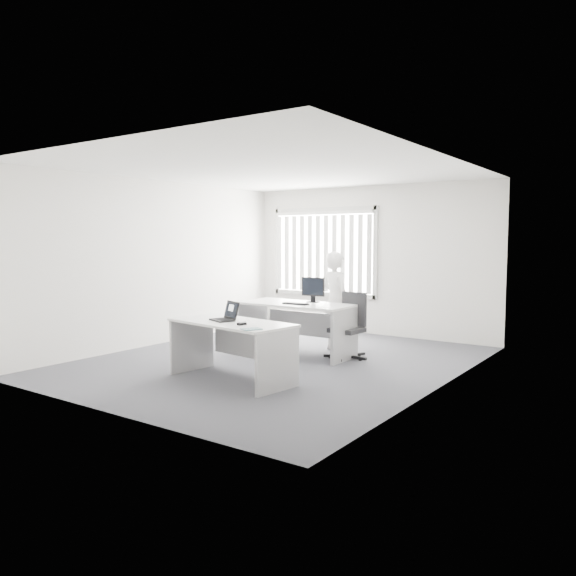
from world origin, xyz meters
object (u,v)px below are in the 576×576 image
Objects in this scene: laptop at (222,311)px; monitor at (313,290)px; person at (336,301)px; desk_far at (296,317)px; desk_near at (232,338)px; office_chair at (348,338)px.

laptop is 0.81× the size of monitor.
desk_far is at bearing 85.42° from person.
desk_near is at bearing 35.14° from laptop.
laptop reaches higher than office_chair.
desk_near is 2.10m from monitor.
person is at bearing 105.55° from laptop.
desk_far reaches higher than desk_near.
desk_near is at bearing -92.57° from monitor.
office_chair is 0.95m from monitor.
office_chair is at bearing 92.41° from laptop.
desk_far is 0.51m from monitor.
desk_near is at bearing 110.28° from person.
person is (-0.46, 0.41, 0.49)m from office_chair.
desk_near is 1.09× the size of person.
laptop is (0.10, -1.84, 0.30)m from desk_far.
desk_near is at bearing -100.84° from office_chair.
desk_far is at bearing 104.68° from desk_near.
person is at bearing 143.48° from office_chair.
desk_far is 0.88m from office_chair.
person is at bearing 94.97° from desk_near.
person is (0.11, 2.45, 0.25)m from desk_near.
person reaches higher than office_chair.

